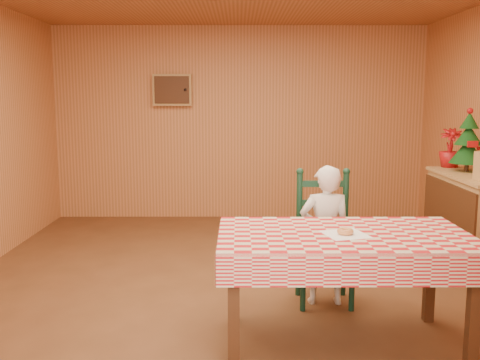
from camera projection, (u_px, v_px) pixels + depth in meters
name	position (u px, v px, depth m)	size (l,w,h in m)	color
ground	(240.00, 295.00, 4.51)	(6.00, 6.00, 0.00)	brown
cabin_walls	(240.00, 77.00, 4.76)	(5.10, 6.05, 2.65)	#C47C47
dining_table	(343.00, 245.00, 3.52)	(1.66, 0.96, 0.77)	#452512
ladder_chair	(324.00, 240.00, 4.32)	(0.44, 0.40, 1.08)	black
seated_child	(325.00, 235.00, 4.26)	(0.41, 0.27, 1.12)	silver
napkin	(345.00, 234.00, 3.45)	(0.26, 0.26, 0.00)	white
donut	(345.00, 231.00, 3.45)	(0.11, 0.11, 0.04)	#D0854A
shelf_unit	(473.00, 223.00, 5.09)	(0.54, 1.24, 0.93)	tan
christmas_tree	(468.00, 143.00, 5.22)	(0.34, 0.34, 0.62)	#452512
flower_arrangement	(450.00, 148.00, 5.53)	(0.23, 0.23, 0.40)	#9B0E10
storage_bin	(466.00, 254.00, 5.10)	(0.35, 0.35, 0.35)	black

